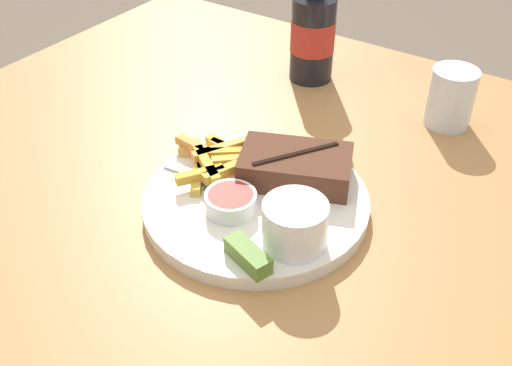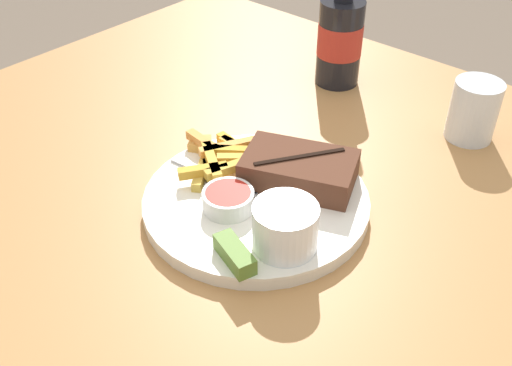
% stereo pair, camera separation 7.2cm
% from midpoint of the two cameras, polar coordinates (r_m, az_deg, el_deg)
% --- Properties ---
extents(dining_table, '(1.16, 1.03, 0.77)m').
position_cam_midpoint_polar(dining_table, '(0.80, 2.58, -7.35)').
color(dining_table, '#A87542').
rests_on(dining_table, ground_plane).
extents(dinner_plate, '(0.28, 0.28, 0.02)m').
position_cam_midpoint_polar(dinner_plate, '(0.73, 2.79, -1.90)').
color(dinner_plate, silver).
rests_on(dinner_plate, dining_table).
extents(steak_portion, '(0.16, 0.13, 0.04)m').
position_cam_midpoint_polar(steak_portion, '(0.75, 6.88, 1.19)').
color(steak_portion, '#512D1E').
rests_on(steak_portion, dinner_plate).
extents(fries_pile, '(0.15, 0.13, 0.02)m').
position_cam_midpoint_polar(fries_pile, '(0.77, -0.06, 2.27)').
color(fries_pile, gold).
rests_on(fries_pile, dinner_plate).
extents(coleslaw_cup, '(0.07, 0.07, 0.05)m').
position_cam_midpoint_polar(coleslaw_cup, '(0.65, 6.00, -4.12)').
color(coleslaw_cup, white).
rests_on(coleslaw_cup, dinner_plate).
extents(dipping_sauce_cup, '(0.06, 0.06, 0.02)m').
position_cam_midpoint_polar(dipping_sauce_cup, '(0.70, 0.25, -1.66)').
color(dipping_sauce_cup, silver).
rests_on(dipping_sauce_cup, dinner_plate).
extents(pickle_spear, '(0.06, 0.04, 0.02)m').
position_cam_midpoint_polar(pickle_spear, '(0.64, 1.18, -6.93)').
color(pickle_spear, '#567A2D').
rests_on(pickle_spear, dinner_plate).
extents(fork_utensil, '(0.13, 0.03, 0.00)m').
position_cam_midpoint_polar(fork_utensil, '(0.76, -1.74, 0.72)').
color(fork_utensil, '#B7B7BC').
rests_on(fork_utensil, dinner_plate).
extents(beer_bottle, '(0.07, 0.07, 0.22)m').
position_cam_midpoint_polar(beer_bottle, '(0.99, 10.13, 13.48)').
color(beer_bottle, black).
rests_on(beer_bottle, dining_table).
extents(drinking_glass, '(0.07, 0.07, 0.09)m').
position_cam_midpoint_polar(drinking_glass, '(0.91, 22.19, 6.34)').
color(drinking_glass, silver).
rests_on(drinking_glass, dining_table).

